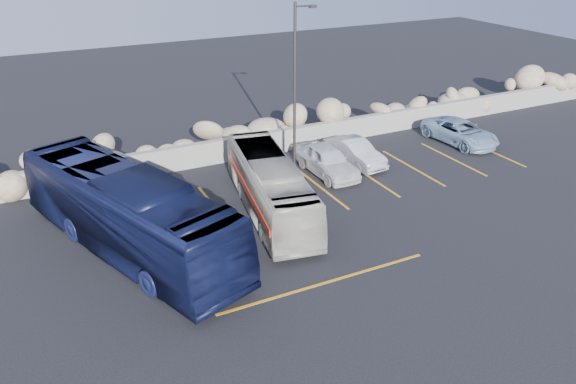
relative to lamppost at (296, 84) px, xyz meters
name	(u,v)px	position (x,y,z in m)	size (l,w,h in m)	color
ground	(354,278)	(-2.56, -9.50, -4.30)	(90.00, 90.00, 0.00)	black
seawall	(229,149)	(-2.56, 2.50, -3.70)	(60.00, 0.40, 1.20)	gray
riprap_pile	(220,130)	(-2.56, 3.70, -3.00)	(54.00, 2.80, 2.60)	#9E8367
parking_lines	(374,191)	(2.09, -3.93, -4.29)	(18.16, 9.36, 0.01)	orange
lamppost	(296,84)	(0.00, 0.00, 0.00)	(1.14, 0.18, 8.00)	#33302D
vintage_bus	(270,186)	(-3.05, -3.68, -3.10)	(2.01, 8.59, 2.39)	beige
tour_coach	(127,212)	(-9.02, -4.15, -2.72)	(2.64, 11.30, 3.15)	#101435
car_a	(327,160)	(1.10, -1.25, -3.58)	(1.69, 4.20, 1.43)	silver
car_b	(355,152)	(3.01, -0.78, -3.67)	(1.33, 3.81, 1.26)	silver
car_d	(460,132)	(9.89, -0.81, -3.66)	(2.11, 4.57, 1.27)	#88A5C1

